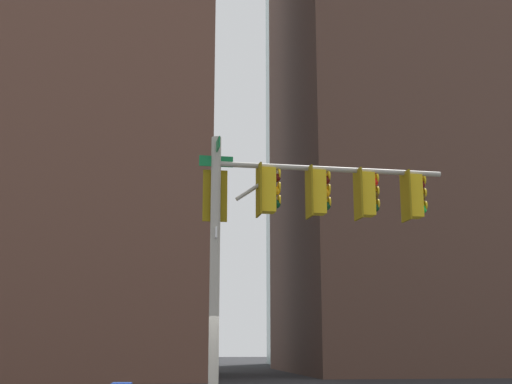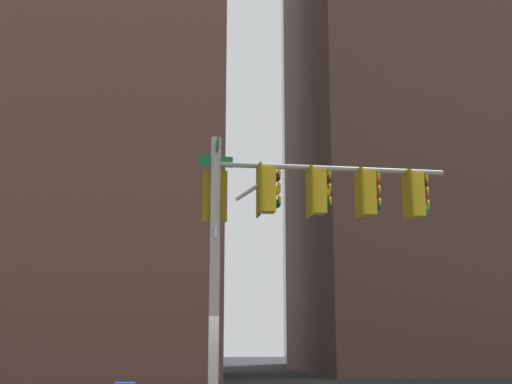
% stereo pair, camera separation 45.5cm
% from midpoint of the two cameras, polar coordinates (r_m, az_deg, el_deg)
% --- Properties ---
extents(signal_pole_assembly, '(5.68, 1.16, 6.43)m').
position_cam_midpoint_polar(signal_pole_assembly, '(15.34, 3.93, -1.68)').
color(signal_pole_assembly, '#9E998C').
rests_on(signal_pole_assembly, ground_plane).
extents(building_brick_nearside, '(23.69, 15.14, 37.38)m').
position_cam_midpoint_polar(building_brick_nearside, '(47.73, -17.28, 8.61)').
color(building_brick_nearside, brown).
rests_on(building_brick_nearside, ground_plane).
extents(building_brick_midblock, '(23.39, 18.97, 41.99)m').
position_cam_midpoint_polar(building_brick_midblock, '(56.13, 16.08, 7.82)').
color(building_brick_midblock, '#4C3328').
rests_on(building_brick_midblock, ground_plane).
extents(building_glass_tower, '(32.96, 22.84, 59.53)m').
position_cam_midpoint_polar(building_glass_tower, '(72.80, 16.84, 10.49)').
color(building_glass_tower, '#9EC6C1').
rests_on(building_glass_tower, ground_plane).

